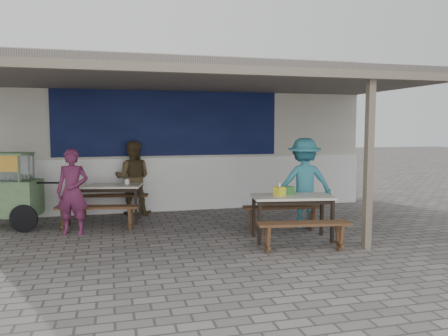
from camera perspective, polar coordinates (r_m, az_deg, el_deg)
The scene contains 17 objects.
ground at distance 7.20m, azimuth -2.25°, elevation -9.81°, with size 60.00×60.00×0.00m, color slate.
back_wall at distance 10.48m, azimuth -6.51°, elevation 4.41°, with size 9.00×1.28×3.50m.
warung_roof at distance 7.88m, azimuth -3.64°, elevation 11.39°, with size 9.00×4.21×2.81m.
table_left at distance 8.95m, azimuth -15.27°, elevation -2.64°, with size 1.50×0.91×0.75m.
bench_left_street at distance 8.35m, azimuth -16.21°, elevation -5.53°, with size 1.52×0.58×0.45m.
bench_left_wall at distance 9.67m, azimuth -14.36°, elevation -4.02°, with size 1.52×0.58×0.45m.
table_right at distance 7.37m, azimuth 8.90°, elevation -4.21°, with size 1.41×0.84×0.75m.
bench_right_street at distance 6.77m, azimuth 10.39°, elevation -7.94°, with size 1.45×0.49×0.45m.
bench_right_wall at distance 8.09m, azimuth 7.59°, elevation -5.73°, with size 1.45×0.49×0.45m.
vendor_cart at distance 9.08m, azimuth -26.87°, elevation -2.28°, with size 1.82×1.01×1.42m.
patron_street_side at distance 8.10m, azimuth -19.18°, elevation -2.93°, with size 0.55×0.36×1.52m, color #642346.
patron_wall_side at distance 9.61m, azimuth -11.82°, elevation -1.26°, with size 0.77×0.60×1.59m, color brown.
patron_right_table at distance 8.32m, azimuth 10.42°, elevation -1.92°, with size 1.09×0.63×1.69m, color teal.
tissue_box at distance 7.30m, azimuth 7.26°, elevation -3.04°, with size 0.15×0.15×0.15m, color gold.
donation_box at distance 7.46m, azimuth 8.31°, elevation -2.92°, with size 0.20×0.14×0.14m, color #2E682E.
condiment_jar at distance 8.95m, azimuth -12.56°, elevation -1.73°, with size 0.09×0.09×0.10m, color white.
condiment_bowl at distance 9.07m, azimuth -17.15°, elevation -1.94°, with size 0.18×0.18×0.04m, color silver.
Camera 1 is at (-1.49, -6.79, 1.88)m, focal length 35.00 mm.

